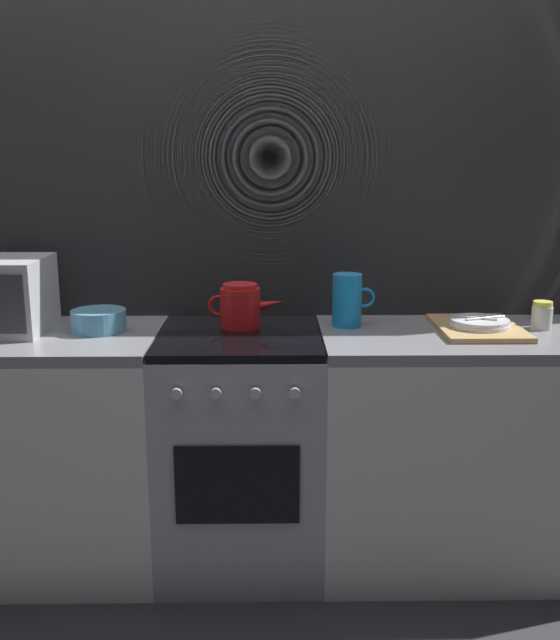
{
  "coord_description": "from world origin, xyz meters",
  "views": [
    {
      "loc": [
        0.11,
        -2.49,
        1.52
      ],
      "look_at": [
        0.15,
        0.0,
        0.95
      ],
      "focal_mm": 39.57,
      "sensor_mm": 36.0,
      "label": 1
    }
  ],
  "objects_px": {
    "kettle": "(242,306)",
    "pitcher": "(348,300)",
    "mixing_bowl": "(99,321)",
    "dish_pile": "(478,326)",
    "spice_jar": "(542,315)",
    "stove_unit": "(241,449)"
  },
  "relations": [
    {
      "from": "kettle",
      "to": "pitcher",
      "type": "bearing_deg",
      "value": 1.63
    },
    {
      "from": "kettle",
      "to": "mixing_bowl",
      "type": "distance_m",
      "value": 0.53
    },
    {
      "from": "kettle",
      "to": "dish_pile",
      "type": "bearing_deg",
      "value": -4.67
    },
    {
      "from": "kettle",
      "to": "spice_jar",
      "type": "distance_m",
      "value": 1.12
    },
    {
      "from": "stove_unit",
      "to": "spice_jar",
      "type": "distance_m",
      "value": 1.23
    },
    {
      "from": "stove_unit",
      "to": "pitcher",
      "type": "relative_size",
      "value": 4.5
    },
    {
      "from": "dish_pile",
      "to": "spice_jar",
      "type": "bearing_deg",
      "value": 6.56
    },
    {
      "from": "kettle",
      "to": "dish_pile",
      "type": "xyz_separation_m",
      "value": [
        0.87,
        -0.07,
        -0.06
      ]
    },
    {
      "from": "mixing_bowl",
      "to": "dish_pile",
      "type": "bearing_deg",
      "value": -0.58
    },
    {
      "from": "kettle",
      "to": "pitcher",
      "type": "distance_m",
      "value": 0.4
    },
    {
      "from": "stove_unit",
      "to": "spice_jar",
      "type": "bearing_deg",
      "value": 2.93
    },
    {
      "from": "pitcher",
      "to": "stove_unit",
      "type": "bearing_deg",
      "value": -164.46
    },
    {
      "from": "stove_unit",
      "to": "spice_jar",
      "type": "xyz_separation_m",
      "value": [
        1.12,
        0.06,
        0.5
      ]
    },
    {
      "from": "stove_unit",
      "to": "pitcher",
      "type": "xyz_separation_m",
      "value": [
        0.4,
        0.11,
        0.55
      ]
    },
    {
      "from": "pitcher",
      "to": "spice_jar",
      "type": "height_order",
      "value": "pitcher"
    },
    {
      "from": "kettle",
      "to": "spice_jar",
      "type": "xyz_separation_m",
      "value": [
        1.12,
        -0.04,
        -0.03
      ]
    },
    {
      "from": "kettle",
      "to": "spice_jar",
      "type": "bearing_deg",
      "value": -2.22
    },
    {
      "from": "stove_unit",
      "to": "dish_pile",
      "type": "xyz_separation_m",
      "value": [
        0.88,
        0.03,
        0.47
      ]
    },
    {
      "from": "mixing_bowl",
      "to": "pitcher",
      "type": "height_order",
      "value": "pitcher"
    },
    {
      "from": "mixing_bowl",
      "to": "spice_jar",
      "type": "relative_size",
      "value": 1.9
    },
    {
      "from": "stove_unit",
      "to": "pitcher",
      "type": "height_order",
      "value": "pitcher"
    },
    {
      "from": "pitcher",
      "to": "dish_pile",
      "type": "distance_m",
      "value": 0.49
    }
  ]
}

